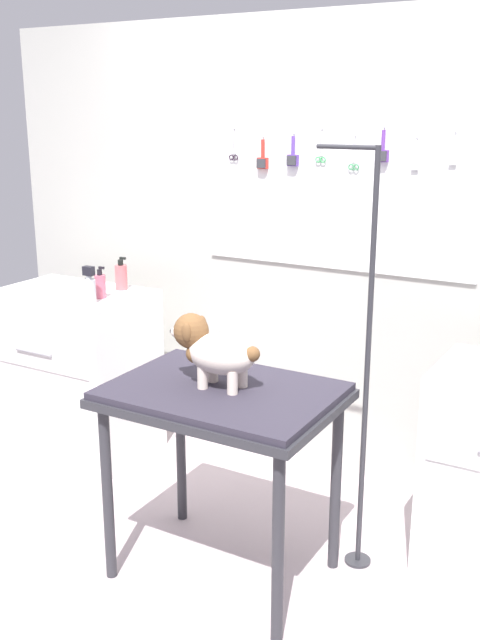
{
  "coord_description": "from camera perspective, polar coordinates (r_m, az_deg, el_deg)",
  "views": [
    {
      "loc": [
        1.47,
        -2.16,
        1.85
      ],
      "look_at": [
        0.12,
        0.18,
        1.07
      ],
      "focal_mm": 41.58,
      "sensor_mm": 36.0,
      "label": 1
    }
  ],
  "objects": [
    {
      "name": "spray_bottle_short",
      "position": [
        3.76,
        -11.5,
        2.42
      ],
      "size": [
        0.06,
        0.06,
        0.19
      ],
      "color": "#B0B3BA",
      "rests_on": "counter_left"
    },
    {
      "name": "dog",
      "position": [
        2.83,
        -2.13,
        -2.27
      ],
      "size": [
        0.39,
        0.19,
        0.28
      ],
      "color": "beige",
      "rests_on": "grooming_table"
    },
    {
      "name": "counter_left",
      "position": [
        4.17,
        -12.55,
        -3.92
      ],
      "size": [
        0.8,
        0.58,
        0.91
      ],
      "color": "white",
      "rests_on": "ground"
    },
    {
      "name": "spray_bottle_tall",
      "position": [
        3.86,
        -10.71,
        2.61
      ],
      "size": [
        0.06,
        0.06,
        0.17
      ],
      "color": "#CE596F",
      "rests_on": "counter_left"
    },
    {
      "name": "conditioner_bottle",
      "position": [
        4.02,
        -9.14,
        3.31
      ],
      "size": [
        0.07,
        0.06,
        0.18
      ],
      "color": "#CF595D",
      "rests_on": "counter_left"
    },
    {
      "name": "ground",
      "position": [
        3.21,
        -3.75,
        -19.57
      ],
      "size": [
        4.4,
        4.0,
        0.04
      ],
      "primitive_type": "cube",
      "color": "#B4A1A5"
    },
    {
      "name": "grooming_table",
      "position": [
        2.9,
        -1.37,
        -6.9
      ],
      "size": [
        0.88,
        0.63,
        0.81
      ],
      "color": "#2D2D33",
      "rests_on": "ground"
    },
    {
      "name": "grooming_arm",
      "position": [
        2.97,
        9.55,
        -4.8
      ],
      "size": [
        0.3,
        0.11,
        1.72
      ],
      "color": "#2D2D33",
      "rests_on": "ground"
    },
    {
      "name": "rear_wall_panel",
      "position": [
        3.8,
        6.69,
        5.47
      ],
      "size": [
        4.0,
        0.11,
        2.3
      ],
      "color": "#B0AFA8",
      "rests_on": "ground"
    }
  ]
}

